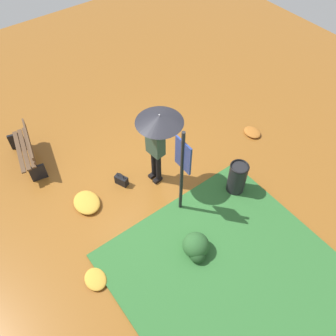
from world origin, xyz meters
The scene contains 11 objects.
ground_plane centered at (0.00, 0.00, 0.00)m, with size 18.00×18.00×0.00m, color brown.
grass_verge centered at (3.06, -0.06, 0.03)m, with size 4.80×4.00×0.05m.
person_with_umbrella centered at (-0.05, 0.23, 1.55)m, with size 0.96×0.96×2.04m.
info_sign_post centered at (0.87, 0.14, 1.44)m, with size 0.44×0.07×2.30m.
handbag centered at (-0.47, -0.53, 0.13)m, with size 0.33×0.25×0.37m.
park_bench centered at (-2.38, -1.93, 0.40)m, with size 1.42×0.67×0.75m.
trash_bin centered at (1.22, 1.43, 0.42)m, with size 0.42×0.42×0.83m.
shrub_cluster centered at (1.89, -0.28, 0.22)m, with size 0.58×0.53×0.48m.
leaf_pile_near_person centered at (-0.44, -1.45, 0.07)m, with size 0.68×0.55×0.15m.
leaf_pile_by_bench centered at (1.20, -2.16, 0.05)m, with size 0.49×0.39×0.11m.
leaf_pile_far_path centered at (0.18, 3.07, 0.05)m, with size 0.47×0.38×0.10m.
Camera 1 is at (4.19, -2.69, 6.53)m, focal length 38.07 mm.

